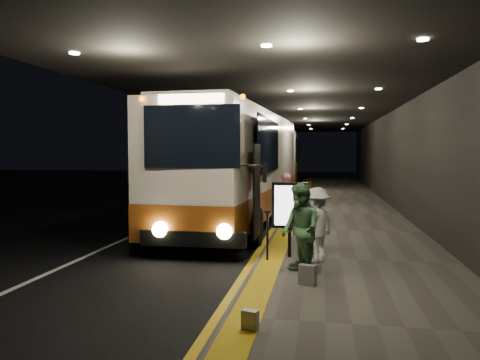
% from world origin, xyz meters
% --- Properties ---
extents(ground, '(90.00, 90.00, 0.00)m').
position_xyz_m(ground, '(0.00, 0.00, 0.00)').
color(ground, black).
extents(lane_line_white, '(0.12, 50.00, 0.01)m').
position_xyz_m(lane_line_white, '(-1.80, 5.00, 0.01)').
color(lane_line_white, silver).
rests_on(lane_line_white, ground).
extents(kerb_stripe_yellow, '(0.18, 50.00, 0.01)m').
position_xyz_m(kerb_stripe_yellow, '(2.35, 5.00, 0.01)').
color(kerb_stripe_yellow, gold).
rests_on(kerb_stripe_yellow, ground).
extents(sidewalk, '(4.50, 50.00, 0.15)m').
position_xyz_m(sidewalk, '(4.75, 5.00, 0.07)').
color(sidewalk, '#514C44').
rests_on(sidewalk, ground).
extents(tactile_strip, '(0.50, 50.00, 0.01)m').
position_xyz_m(tactile_strip, '(2.85, 5.00, 0.16)').
color(tactile_strip, gold).
rests_on(tactile_strip, sidewalk).
extents(terminal_wall, '(0.10, 50.00, 6.00)m').
position_xyz_m(terminal_wall, '(7.00, 5.00, 3.00)').
color(terminal_wall, black).
rests_on(terminal_wall, ground).
extents(support_columns, '(0.80, 24.80, 4.40)m').
position_xyz_m(support_columns, '(-1.50, 4.00, 2.20)').
color(support_columns, black).
rests_on(support_columns, ground).
extents(canopy, '(9.00, 50.00, 0.40)m').
position_xyz_m(canopy, '(2.50, 5.00, 4.60)').
color(canopy, black).
rests_on(canopy, support_columns).
extents(coach_main, '(3.19, 12.68, 3.92)m').
position_xyz_m(coach_main, '(0.99, 2.65, 1.88)').
color(coach_main, beige).
rests_on(coach_main, ground).
extents(coach_second, '(2.90, 12.24, 3.82)m').
position_xyz_m(coach_second, '(0.89, 18.90, 1.84)').
color(coach_second, beige).
rests_on(coach_second, ground).
extents(passenger_boarding, '(0.54, 0.71, 1.76)m').
position_xyz_m(passenger_boarding, '(2.87, 0.92, 1.03)').
color(passenger_boarding, '#C0597D').
rests_on(passenger_boarding, sidewalk).
extents(passenger_waiting_green, '(0.90, 1.04, 1.82)m').
position_xyz_m(passenger_waiting_green, '(3.53, -4.77, 1.06)').
color(passenger_waiting_green, '#3D6E42').
rests_on(passenger_waiting_green, sidewalk).
extents(passenger_waiting_white, '(1.01, 1.17, 1.66)m').
position_xyz_m(passenger_waiting_white, '(3.84, -3.55, 0.98)').
color(passenger_waiting_white, silver).
rests_on(passenger_waiting_white, sidewalk).
extents(passenger_waiting_grey, '(0.91, 1.18, 1.80)m').
position_xyz_m(passenger_waiting_grey, '(3.54, -4.13, 1.05)').
color(passenger_waiting_grey, '#47484C').
rests_on(passenger_waiting_grey, sidewalk).
extents(bag_polka, '(0.34, 0.22, 0.38)m').
position_xyz_m(bag_polka, '(3.70, -5.42, 0.34)').
color(bag_polka, black).
rests_on(bag_polka, sidewalk).
extents(bag_plain, '(0.25, 0.19, 0.28)m').
position_xyz_m(bag_plain, '(2.99, -7.71, 0.29)').
color(bag_plain, silver).
rests_on(bag_plain, sidewalk).
extents(info_sign, '(0.82, 0.15, 1.74)m').
position_xyz_m(info_sign, '(3.21, -3.16, 1.32)').
color(info_sign, black).
rests_on(info_sign, sidewalk).
extents(stanchion_post, '(0.05, 0.05, 1.10)m').
position_xyz_m(stanchion_post, '(2.75, -3.60, 0.70)').
color(stanchion_post, black).
rests_on(stanchion_post, sidewalk).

